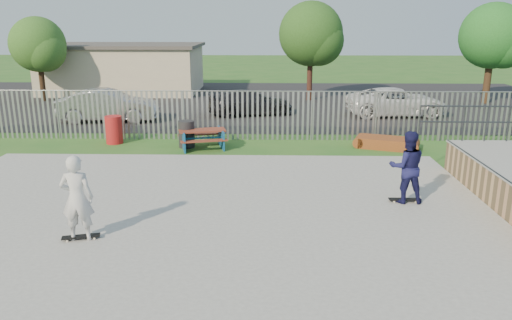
{
  "coord_description": "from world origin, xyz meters",
  "views": [
    {
      "loc": [
        1.84,
        -10.97,
        4.75
      ],
      "look_at": [
        1.52,
        2.0,
        1.1
      ],
      "focal_mm": 35.0,
      "sensor_mm": 36.0,
      "label": 1
    }
  ],
  "objects_px": {
    "tree_left": "(38,45)",
    "tree_mid": "(311,34)",
    "car_silver": "(108,105)",
    "car_white": "(397,102)",
    "car_dark": "(250,102)",
    "trash_bin_grey": "(187,134)",
    "picnic_table": "(202,139)",
    "tree_right": "(493,36)",
    "skater_navy": "(407,167)",
    "trash_bin_red": "(114,130)",
    "skater_white": "(77,198)",
    "funbox": "(386,143)"
  },
  "relations": [
    {
      "from": "tree_left",
      "to": "tree_mid",
      "type": "xyz_separation_m",
      "value": [
        16.11,
        0.72,
        0.6
      ]
    },
    {
      "from": "car_silver",
      "to": "car_white",
      "type": "height_order",
      "value": "car_silver"
    },
    {
      "from": "car_dark",
      "to": "trash_bin_grey",
      "type": "bearing_deg",
      "value": 147.8
    },
    {
      "from": "picnic_table",
      "to": "trash_bin_grey",
      "type": "xyz_separation_m",
      "value": [
        -0.63,
        0.18,
        0.14
      ]
    },
    {
      "from": "car_white",
      "to": "tree_right",
      "type": "relative_size",
      "value": 0.88
    },
    {
      "from": "trash_bin_grey",
      "to": "skater_navy",
      "type": "distance_m",
      "value": 9.21
    },
    {
      "from": "tree_left",
      "to": "skater_navy",
      "type": "height_order",
      "value": "tree_left"
    },
    {
      "from": "car_dark",
      "to": "tree_mid",
      "type": "xyz_separation_m",
      "value": [
        3.43,
        5.01,
        3.28
      ]
    },
    {
      "from": "trash_bin_red",
      "to": "skater_white",
      "type": "height_order",
      "value": "skater_white"
    },
    {
      "from": "tree_mid",
      "to": "skater_navy",
      "type": "bearing_deg",
      "value": -86.53
    },
    {
      "from": "picnic_table",
      "to": "tree_right",
      "type": "xyz_separation_m",
      "value": [
        15.28,
        11.08,
        3.49
      ]
    },
    {
      "from": "trash_bin_grey",
      "to": "tree_right",
      "type": "relative_size",
      "value": 0.18
    },
    {
      "from": "funbox",
      "to": "trash_bin_grey",
      "type": "bearing_deg",
      "value": -160.3
    },
    {
      "from": "funbox",
      "to": "tree_left",
      "type": "height_order",
      "value": "tree_left"
    },
    {
      "from": "trash_bin_grey",
      "to": "car_dark",
      "type": "bearing_deg",
      "value": 72.04
    },
    {
      "from": "picnic_table",
      "to": "car_silver",
      "type": "relative_size",
      "value": 0.44
    },
    {
      "from": "funbox",
      "to": "tree_mid",
      "type": "relative_size",
      "value": 0.38
    },
    {
      "from": "trash_bin_red",
      "to": "tree_mid",
      "type": "xyz_separation_m",
      "value": [
        8.62,
        11.27,
        3.39
      ]
    },
    {
      "from": "funbox",
      "to": "tree_right",
      "type": "relative_size",
      "value": 0.39
    },
    {
      "from": "tree_right",
      "to": "car_white",
      "type": "bearing_deg",
      "value": -146.44
    },
    {
      "from": "tree_left",
      "to": "tree_right",
      "type": "height_order",
      "value": "tree_right"
    },
    {
      "from": "trash_bin_grey",
      "to": "tree_left",
      "type": "distance_m",
      "value": 15.52
    },
    {
      "from": "trash_bin_grey",
      "to": "tree_left",
      "type": "xyz_separation_m",
      "value": [
        -10.47,
        11.1,
        2.83
      ]
    },
    {
      "from": "car_white",
      "to": "tree_left",
      "type": "distance_m",
      "value": 20.79
    },
    {
      "from": "tree_mid",
      "to": "tree_right",
      "type": "relative_size",
      "value": 1.02
    },
    {
      "from": "skater_white",
      "to": "tree_left",
      "type": "bearing_deg",
      "value": -68.92
    },
    {
      "from": "funbox",
      "to": "trash_bin_grey",
      "type": "relative_size",
      "value": 2.18
    },
    {
      "from": "funbox",
      "to": "picnic_table",
      "type": "bearing_deg",
      "value": -158.79
    },
    {
      "from": "tree_left",
      "to": "skater_white",
      "type": "height_order",
      "value": "tree_left"
    },
    {
      "from": "car_silver",
      "to": "car_dark",
      "type": "distance_m",
      "value": 7.03
    },
    {
      "from": "car_silver",
      "to": "tree_right",
      "type": "relative_size",
      "value": 0.82
    },
    {
      "from": "funbox",
      "to": "skater_navy",
      "type": "xyz_separation_m",
      "value": [
        -0.95,
        -6.31,
        0.9
      ]
    },
    {
      "from": "trash_bin_red",
      "to": "tree_left",
      "type": "height_order",
      "value": "tree_left"
    },
    {
      "from": "trash_bin_grey",
      "to": "car_dark",
      "type": "xyz_separation_m",
      "value": [
        2.21,
        6.81,
        0.14
      ]
    },
    {
      "from": "skater_white",
      "to": "tree_right",
      "type": "bearing_deg",
      "value": -135.12
    },
    {
      "from": "tree_right",
      "to": "car_silver",
      "type": "bearing_deg",
      "value": -163.61
    },
    {
      "from": "trash_bin_red",
      "to": "tree_right",
      "type": "distance_m",
      "value": 21.8
    },
    {
      "from": "picnic_table",
      "to": "tree_mid",
      "type": "relative_size",
      "value": 0.35
    },
    {
      "from": "picnic_table",
      "to": "trash_bin_red",
      "type": "relative_size",
      "value": 1.86
    },
    {
      "from": "funbox",
      "to": "skater_navy",
      "type": "relative_size",
      "value": 1.18
    },
    {
      "from": "trash_bin_grey",
      "to": "car_white",
      "type": "xyz_separation_m",
      "value": [
        9.69,
        6.77,
        0.21
      ]
    },
    {
      "from": "trash_bin_red",
      "to": "car_white",
      "type": "distance_m",
      "value": 14.11
    },
    {
      "from": "car_white",
      "to": "skater_white",
      "type": "bearing_deg",
      "value": 141.51
    },
    {
      "from": "car_silver",
      "to": "tree_mid",
      "type": "height_order",
      "value": "tree_mid"
    },
    {
      "from": "car_silver",
      "to": "tree_right",
      "type": "xyz_separation_m",
      "value": [
        20.47,
        6.02,
        3.07
      ]
    },
    {
      "from": "trash_bin_grey",
      "to": "tree_left",
      "type": "bearing_deg",
      "value": 133.33
    },
    {
      "from": "trash_bin_red",
      "to": "car_silver",
      "type": "xyz_separation_m",
      "value": [
        -1.57,
        4.32,
        0.24
      ]
    },
    {
      "from": "car_white",
      "to": "tree_left",
      "type": "relative_size",
      "value": 1.02
    },
    {
      "from": "funbox",
      "to": "tree_right",
      "type": "distance_m",
      "value": 14.1
    },
    {
      "from": "car_white",
      "to": "tree_mid",
      "type": "xyz_separation_m",
      "value": [
        -4.05,
        5.05,
        3.22
      ]
    }
  ]
}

